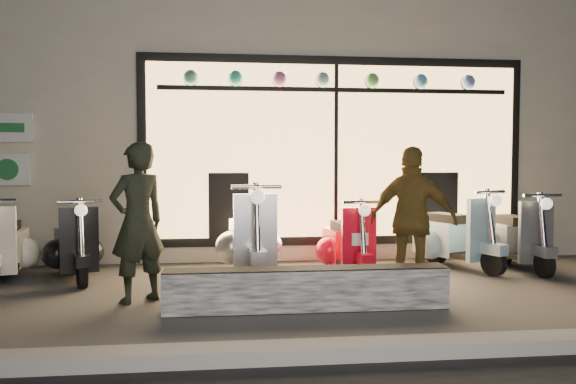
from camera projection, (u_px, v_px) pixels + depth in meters
name	position (u px, v px, depth m)	size (l,w,h in m)	color
ground	(297.00, 294.00, 5.94)	(40.00, 40.00, 0.00)	#383533
kerb	(333.00, 351.00, 3.96)	(40.00, 0.25, 0.12)	slate
shop_building	(264.00, 126.00, 10.78)	(10.20, 6.23, 4.20)	beige
graffiti_barrier	(307.00, 289.00, 5.29)	(2.67, 0.28, 0.40)	black
scooter_silver	(250.00, 240.00, 6.91)	(0.53, 1.53, 1.10)	black
scooter_red	(346.00, 244.00, 7.01)	(0.48, 1.29, 0.92)	black
scooter_black	(74.00, 246.00, 6.79)	(0.72, 1.29, 0.93)	black
scooter_cream	(5.00, 247.00, 6.69)	(0.57, 1.35, 0.96)	black
scooter_blue	(450.00, 236.00, 7.49)	(0.81, 1.38, 1.00)	black
scooter_grey	(513.00, 238.00, 7.45)	(0.45, 1.35, 0.97)	black
man	(138.00, 222.00, 5.56)	(0.58, 0.38, 1.59)	black
woman	(413.00, 220.00, 5.95)	(0.92, 0.38, 1.56)	brown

